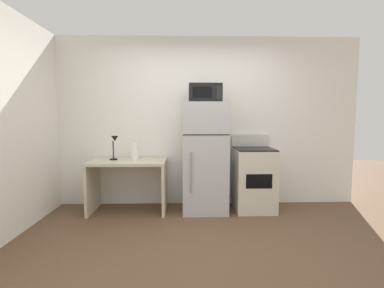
% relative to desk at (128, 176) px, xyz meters
% --- Properties ---
extents(ground_plane, '(12.00, 12.00, 0.00)m').
position_rel_desk_xyz_m(ground_plane, '(1.03, -1.31, -0.52)').
color(ground_plane, brown).
extents(wall_back_white, '(5.00, 0.10, 2.60)m').
position_rel_desk_xyz_m(wall_back_white, '(1.03, 0.39, 0.78)').
color(wall_back_white, white).
rests_on(wall_back_white, ground).
extents(desk, '(1.09, 0.63, 0.75)m').
position_rel_desk_xyz_m(desk, '(0.00, 0.00, 0.00)').
color(desk, beige).
rests_on(desk, ground).
extents(desk_lamp, '(0.14, 0.12, 0.35)m').
position_rel_desk_xyz_m(desk_lamp, '(-0.20, 0.04, 0.47)').
color(desk_lamp, black).
rests_on(desk_lamp, desk).
extents(paper_towel_roll, '(0.11, 0.11, 0.24)m').
position_rel_desk_xyz_m(paper_towel_roll, '(0.08, 0.12, 0.35)').
color(paper_towel_roll, white).
rests_on(paper_towel_roll, desk).
extents(refrigerator, '(0.64, 0.65, 1.58)m').
position_rel_desk_xyz_m(refrigerator, '(1.11, 0.01, 0.27)').
color(refrigerator, '#B7B7BC').
rests_on(refrigerator, ground).
extents(microwave, '(0.46, 0.35, 0.26)m').
position_rel_desk_xyz_m(microwave, '(1.11, -0.02, 1.19)').
color(microwave, black).
rests_on(microwave, refrigerator).
extents(oven_range, '(0.57, 0.61, 1.10)m').
position_rel_desk_xyz_m(oven_range, '(1.84, 0.02, -0.05)').
color(oven_range, beige).
rests_on(oven_range, ground).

